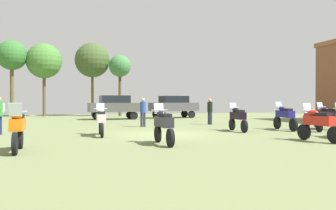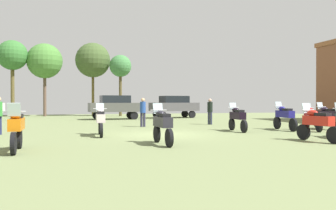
{
  "view_description": "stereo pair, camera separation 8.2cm",
  "coord_description": "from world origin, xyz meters",
  "px_view_note": "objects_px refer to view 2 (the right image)",
  "views": [
    {
      "loc": [
        -3.73,
        -15.88,
        1.57
      ],
      "look_at": [
        1.76,
        6.17,
        1.3
      ],
      "focal_mm": 37.74,
      "sensor_mm": 36.0,
      "label": 1
    },
    {
      "loc": [
        -3.65,
        -15.9,
        1.57
      ],
      "look_at": [
        1.76,
        6.17,
        1.3
      ],
      "focal_mm": 37.74,
      "sensor_mm": 36.0,
      "label": 2
    }
  ],
  "objects_px": {
    "motorcycle_5": "(318,123)",
    "motorcycle_9": "(285,116)",
    "tree_1": "(12,56)",
    "tree_3": "(120,67)",
    "motorcycle_4": "(312,117)",
    "tree_5": "(45,61)",
    "motorcycle_3": "(237,117)",
    "person_1": "(210,109)",
    "car_3": "(115,105)",
    "person_2": "(143,110)",
    "tree_2": "(93,60)",
    "motorcycle_11": "(162,124)",
    "motorcycle_6": "(327,116)",
    "motorcycle_10": "(16,128)",
    "motorcycle_7": "(100,120)",
    "car_1": "(174,105)"
  },
  "relations": [
    {
      "from": "motorcycle_5",
      "to": "tree_3",
      "type": "bearing_deg",
      "value": 90.88
    },
    {
      "from": "motorcycle_9",
      "to": "tree_1",
      "type": "bearing_deg",
      "value": 132.79
    },
    {
      "from": "motorcycle_10",
      "to": "car_3",
      "type": "xyz_separation_m",
      "value": [
        4.66,
        18.21,
        0.44
      ]
    },
    {
      "from": "motorcycle_10",
      "to": "car_1",
      "type": "height_order",
      "value": "car_1"
    },
    {
      "from": "motorcycle_10",
      "to": "tree_1",
      "type": "distance_m",
      "value": 26.24
    },
    {
      "from": "tree_1",
      "to": "motorcycle_5",
      "type": "bearing_deg",
      "value": -58.82
    },
    {
      "from": "tree_2",
      "to": "tree_5",
      "type": "distance_m",
      "value": 4.75
    },
    {
      "from": "motorcycle_11",
      "to": "motorcycle_4",
      "type": "bearing_deg",
      "value": 19.18
    },
    {
      "from": "person_1",
      "to": "tree_1",
      "type": "bearing_deg",
      "value": -177.58
    },
    {
      "from": "motorcycle_7",
      "to": "motorcycle_5",
      "type": "bearing_deg",
      "value": -27.49
    },
    {
      "from": "motorcycle_6",
      "to": "tree_1",
      "type": "distance_m",
      "value": 28.61
    },
    {
      "from": "person_2",
      "to": "tree_1",
      "type": "xyz_separation_m",
      "value": [
        -10.06,
        16.07,
        4.89
      ]
    },
    {
      "from": "tree_5",
      "to": "car_3",
      "type": "bearing_deg",
      "value": -50.26
    },
    {
      "from": "motorcycle_4",
      "to": "car_3",
      "type": "height_order",
      "value": "car_3"
    },
    {
      "from": "motorcycle_6",
      "to": "person_2",
      "type": "distance_m",
      "value": 10.37
    },
    {
      "from": "motorcycle_11",
      "to": "car_3",
      "type": "distance_m",
      "value": 17.54
    },
    {
      "from": "motorcycle_9",
      "to": "car_1",
      "type": "xyz_separation_m",
      "value": [
        -2.26,
        14.37,
        0.43
      ]
    },
    {
      "from": "car_1",
      "to": "tree_1",
      "type": "xyz_separation_m",
      "value": [
        -14.69,
        5.83,
        4.73
      ]
    },
    {
      "from": "motorcycle_9",
      "to": "person_1",
      "type": "height_order",
      "value": "person_1"
    },
    {
      "from": "motorcycle_6",
      "to": "motorcycle_10",
      "type": "height_order",
      "value": "motorcycle_10"
    },
    {
      "from": "motorcycle_6",
      "to": "motorcycle_10",
      "type": "distance_m",
      "value": 15.81
    },
    {
      "from": "motorcycle_3",
      "to": "person_2",
      "type": "height_order",
      "value": "person_2"
    },
    {
      "from": "motorcycle_7",
      "to": "tree_1",
      "type": "distance_m",
      "value": 22.78
    },
    {
      "from": "person_2",
      "to": "tree_1",
      "type": "relative_size",
      "value": 0.23
    },
    {
      "from": "motorcycle_7",
      "to": "tree_3",
      "type": "distance_m",
      "value": 20.84
    },
    {
      "from": "motorcycle_3",
      "to": "tree_5",
      "type": "height_order",
      "value": "tree_5"
    },
    {
      "from": "motorcycle_5",
      "to": "person_1",
      "type": "xyz_separation_m",
      "value": [
        -0.55,
        10.12,
        0.28
      ]
    },
    {
      "from": "motorcycle_10",
      "to": "person_1",
      "type": "relative_size",
      "value": 1.25
    },
    {
      "from": "motorcycle_4",
      "to": "tree_3",
      "type": "distance_m",
      "value": 21.99
    },
    {
      "from": "motorcycle_11",
      "to": "tree_5",
      "type": "height_order",
      "value": "tree_5"
    },
    {
      "from": "motorcycle_7",
      "to": "tree_1",
      "type": "xyz_separation_m",
      "value": [
        -7.32,
        20.94,
        5.19
      ]
    },
    {
      "from": "tree_1",
      "to": "tree_3",
      "type": "height_order",
      "value": "tree_1"
    },
    {
      "from": "motorcycle_3",
      "to": "motorcycle_11",
      "type": "bearing_deg",
      "value": -136.91
    },
    {
      "from": "motorcycle_5",
      "to": "motorcycle_10",
      "type": "relative_size",
      "value": 0.98
    },
    {
      "from": "tree_3",
      "to": "motorcycle_5",
      "type": "bearing_deg",
      "value": -78.7
    },
    {
      "from": "motorcycle_4",
      "to": "tree_5",
      "type": "xyz_separation_m",
      "value": [
        -15.2,
        21.4,
        4.82
      ]
    },
    {
      "from": "person_2",
      "to": "tree_3",
      "type": "distance_m",
      "value": 15.81
    },
    {
      "from": "motorcycle_11",
      "to": "person_2",
      "type": "bearing_deg",
      "value": 81.11
    },
    {
      "from": "motorcycle_7",
      "to": "tree_2",
      "type": "relative_size",
      "value": 0.29
    },
    {
      "from": "car_3",
      "to": "tree_1",
      "type": "xyz_separation_m",
      "value": [
        -9.24,
        7.11,
        4.73
      ]
    },
    {
      "from": "motorcycle_3",
      "to": "motorcycle_4",
      "type": "xyz_separation_m",
      "value": [
        3.9,
        -0.63,
        -0.01
      ]
    },
    {
      "from": "motorcycle_11",
      "to": "tree_5",
      "type": "bearing_deg",
      "value": 100.43
    },
    {
      "from": "motorcycle_5",
      "to": "motorcycle_9",
      "type": "relative_size",
      "value": 0.89
    },
    {
      "from": "motorcycle_9",
      "to": "car_1",
      "type": "height_order",
      "value": "car_1"
    },
    {
      "from": "person_2",
      "to": "tree_2",
      "type": "height_order",
      "value": "tree_2"
    },
    {
      "from": "motorcycle_7",
      "to": "car_1",
      "type": "bearing_deg",
      "value": 64.67
    },
    {
      "from": "motorcycle_4",
      "to": "motorcycle_5",
      "type": "distance_m",
      "value": 5.16
    },
    {
      "from": "tree_3",
      "to": "motorcycle_9",
      "type": "bearing_deg",
      "value": -71.26
    },
    {
      "from": "motorcycle_5",
      "to": "motorcycle_6",
      "type": "bearing_deg",
      "value": 38.42
    },
    {
      "from": "motorcycle_4",
      "to": "motorcycle_9",
      "type": "distance_m",
      "value": 1.36
    }
  ]
}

